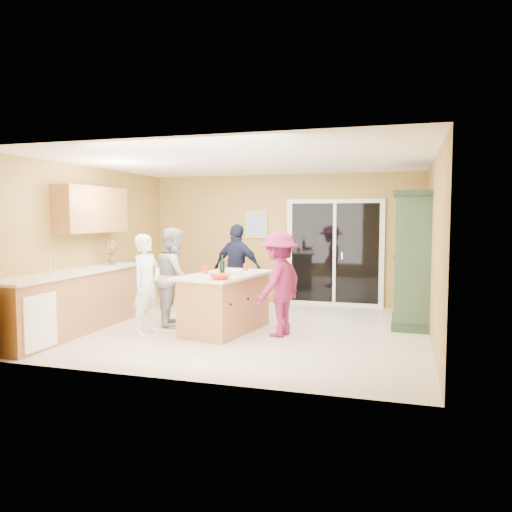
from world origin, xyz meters
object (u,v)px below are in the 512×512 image
(woman_grey, at_px, (175,276))
(woman_navy, at_px, (237,269))
(green_hutch, at_px, (412,261))
(woman_magenta, at_px, (279,284))
(kitchen_island, at_px, (225,304))
(woman_white, at_px, (147,284))

(woman_grey, relative_size, woman_navy, 0.97)
(green_hutch, height_order, woman_navy, green_hutch)
(woman_grey, bearing_deg, woman_magenta, -119.09)
(green_hutch, bearing_deg, woman_magenta, -146.30)
(green_hutch, distance_m, woman_grey, 3.85)
(woman_navy, xyz_separation_m, woman_magenta, (1.10, -1.34, -0.05))
(kitchen_island, height_order, woman_navy, woman_navy)
(woman_grey, bearing_deg, woman_white, 150.22)
(green_hutch, bearing_deg, woman_grey, -164.79)
(woman_navy, bearing_deg, kitchen_island, 112.89)
(woman_navy, height_order, woman_magenta, woman_navy)
(green_hutch, xyz_separation_m, woman_navy, (-2.99, 0.08, -0.23))
(woman_magenta, bearing_deg, woman_grey, -79.65)
(woman_white, height_order, woman_navy, woman_navy)
(woman_grey, relative_size, woman_magenta, 1.03)
(woman_white, relative_size, woman_grey, 0.95)
(woman_white, distance_m, woman_grey, 0.73)
(kitchen_island, height_order, woman_white, woman_white)
(green_hutch, distance_m, woman_magenta, 2.29)
(green_hutch, height_order, woman_magenta, green_hutch)
(green_hutch, relative_size, woman_navy, 1.32)
(green_hutch, height_order, woman_grey, green_hutch)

